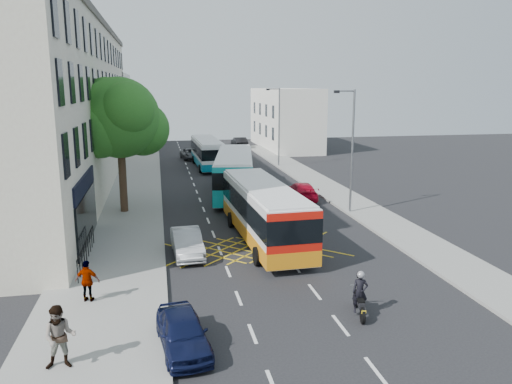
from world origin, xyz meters
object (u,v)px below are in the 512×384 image
street_tree (119,119)px  pedestrian_far (88,281)px  red_hatchback (302,191)px  distant_car_grey (191,154)px  lamp_near (351,145)px  pedestrian_near (60,337)px  parked_car_silver (187,243)px  parked_car_blue (183,332)px  distant_car_dark (239,143)px  bus_near (264,211)px  bus_mid (234,173)px  distant_car_silver (240,159)px  motorbike (360,295)px  lamp_far (278,123)px  bus_far (207,153)px

street_tree → pedestrian_far: (-0.52, -14.41, -5.32)m
red_hatchback → distant_car_grey: 23.70m
street_tree → pedestrian_far: size_ratio=5.33×
lamp_near → pedestrian_near: 22.62m
pedestrian_far → parked_car_silver: bearing=-113.0°
distant_car_grey → pedestrian_far: 39.40m
lamp_near → pedestrian_near: bearing=-133.6°
parked_car_blue → distant_car_dark: size_ratio=0.80×
bus_near → bus_mid: (0.21, 11.89, 0.09)m
parked_car_silver → distant_car_silver: same height
motorbike → distant_car_silver: (1.53, 36.51, -0.16)m
pedestrian_near → lamp_near: bearing=46.8°
bus_near → red_hatchback: bus_near is taller
lamp_far → distant_car_silver: bearing=149.8°
lamp_far → bus_near: 25.80m
motorbike → parked_car_blue: (-6.57, -1.22, -0.20)m
lamp_near → distant_car_silver: 22.80m
parked_car_silver → distant_car_silver: 29.44m
pedestrian_near → pedestrian_far: size_ratio=1.19×
distant_car_grey → pedestrian_far: bearing=-105.7°
lamp_near → bus_near: size_ratio=0.71×
distant_car_dark → lamp_near: bearing=89.2°
bus_mid → parked_car_silver: size_ratio=3.02×
parked_car_blue → distant_car_silver: 38.59m
lamp_far → distant_car_dark: (-1.35, 16.74, -3.87)m
lamp_near → motorbike: size_ratio=4.13×
street_tree → distant_car_grey: street_tree is taller
distant_car_dark → pedestrian_far: 50.14m
lamp_far → motorbike: bearing=-98.7°
lamp_near → motorbike: bearing=-110.0°
motorbike → red_hatchback: (3.34, 19.02, -0.17)m
distant_car_grey → pedestrian_far: (-6.61, -38.84, 0.37)m
lamp_far → bus_mid: lamp_far is taller
street_tree → distant_car_dark: size_ratio=1.94×
bus_far → distant_car_dark: 16.64m
street_tree → distant_car_dark: (13.35, 33.77, -5.54)m
street_tree → bus_far: street_tree is taller
parked_car_blue → bus_mid: bearing=70.3°
bus_near → distant_car_silver: bus_near is taller
bus_near → distant_car_grey: bus_near is taller
lamp_near → lamp_far: same height
lamp_near → lamp_far: size_ratio=1.00×
motorbike → bus_far: bearing=105.2°
parked_car_blue → distant_car_dark: distant_car_dark is taller
bus_far → bus_mid: bearing=-88.8°
distant_car_silver → parked_car_blue: bearing=85.6°
street_tree → distant_car_grey: 25.82m
bus_near → pedestrian_far: bus_near is taller
pedestrian_far → bus_far: bearing=-87.8°
lamp_far → parked_car_blue: (-11.80, -35.58, -4.00)m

